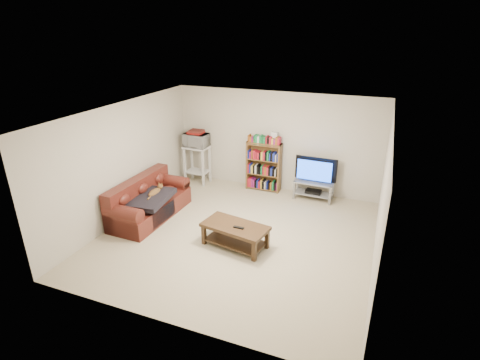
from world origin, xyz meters
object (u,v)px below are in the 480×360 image
at_px(coffee_table, 235,232).
at_px(bookshelf, 264,166).
at_px(tv_stand, 314,187).
at_px(sofa, 147,203).

xyz_separation_m(coffee_table, bookshelf, (-0.32, 2.65, 0.33)).
xyz_separation_m(coffee_table, tv_stand, (0.94, 2.54, 0.00)).
height_order(coffee_table, bookshelf, bookshelf).
distance_m(coffee_table, tv_stand, 2.71).
bearing_deg(bookshelf, sofa, -129.43).
distance_m(coffee_table, bookshelf, 2.69).
height_order(sofa, tv_stand, sofa).
height_order(coffee_table, tv_stand, tv_stand).
bearing_deg(bookshelf, tv_stand, -4.74).
relative_size(sofa, coffee_table, 1.54).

